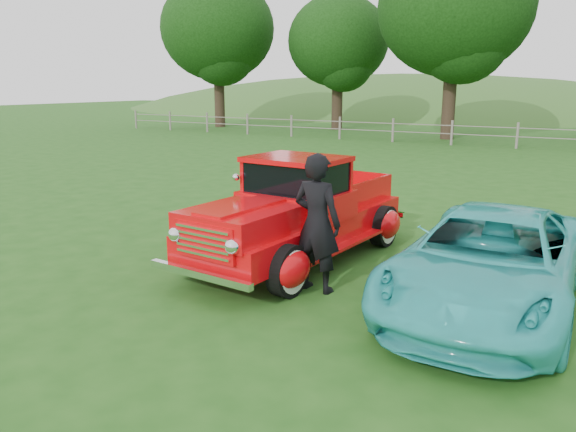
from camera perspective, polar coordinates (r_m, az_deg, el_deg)
The scene contains 9 objects.
ground at distance 7.58m, azimuth -3.22°, elevation -9.58°, with size 140.00×140.00×0.00m, color #1E4E14.
distant_hills at distance 66.20m, azimuth 23.06°, elevation 5.77°, with size 116.00×60.00×18.00m.
fence_line at distance 28.19m, azimuth 22.26°, elevation 7.58°, with size 48.00×0.12×1.20m.
tree_far_west at distance 39.93m, azimuth -7.17°, elevation 18.31°, with size 7.60×7.60×9.93m.
tree_mid_west at distance 37.45m, azimuth 5.13°, elevation 17.26°, with size 6.40×6.40×8.46m.
tree_near_west at distance 32.04m, azimuth 16.61°, elevation 19.70°, with size 8.00×8.00×10.42m.
red_pickup at distance 9.47m, azimuth 1.09°, elevation 0.18°, with size 2.53×5.11×1.78m.
teal_sedan at distance 7.90m, azimuth 19.85°, elevation -4.37°, with size 2.17×4.71×1.31m, color #2DB6B4.
man at distance 8.00m, azimuth 2.97°, elevation -0.74°, with size 0.73×0.48×2.01m, color black.
Camera 1 is at (3.85, -5.83, 2.95)m, focal length 35.00 mm.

